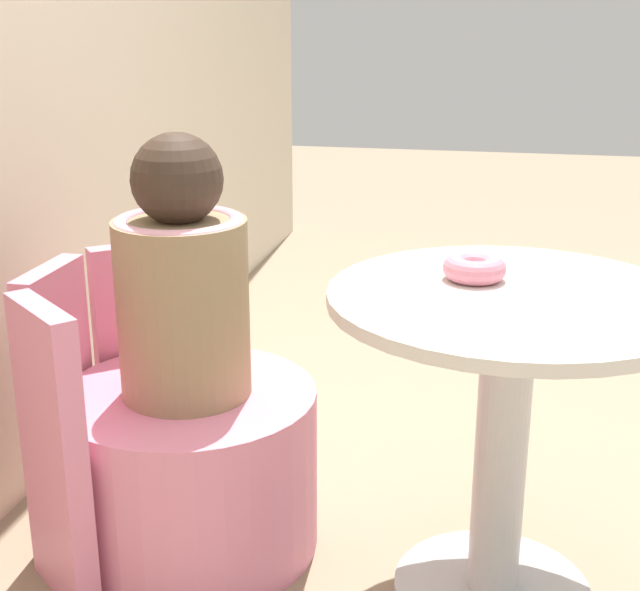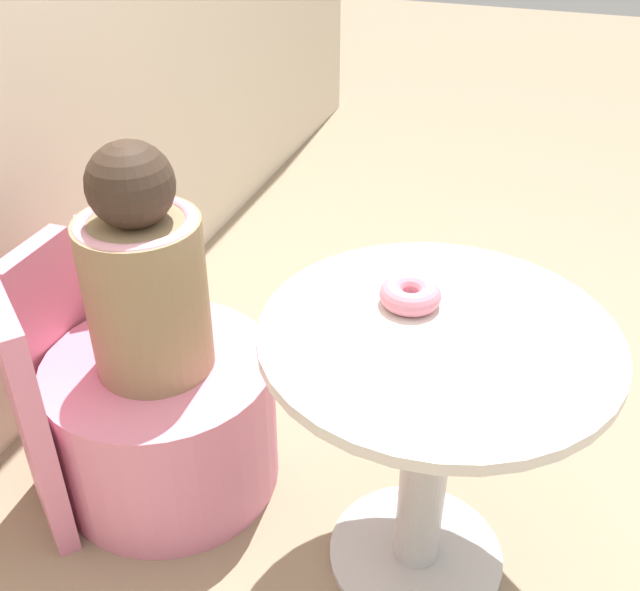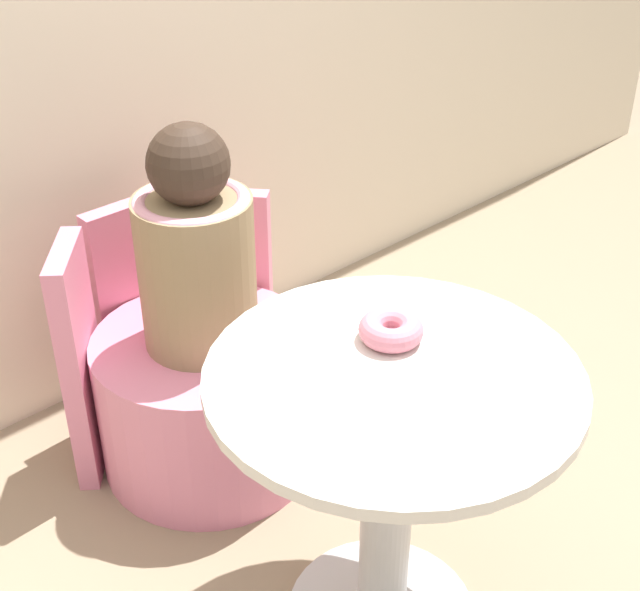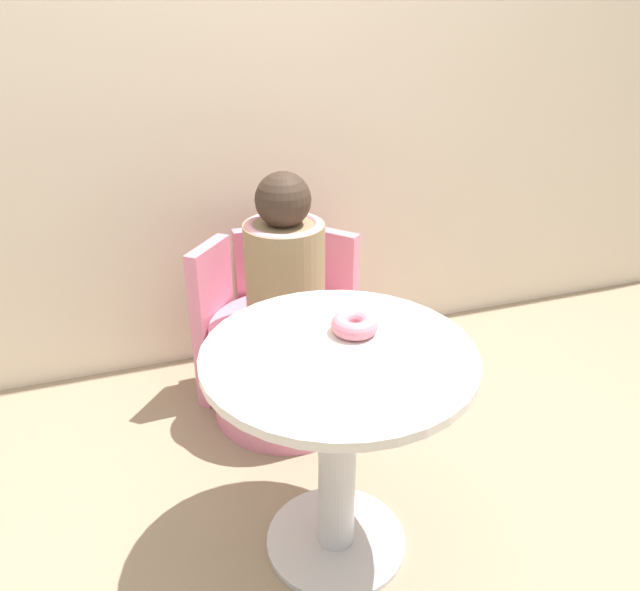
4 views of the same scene
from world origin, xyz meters
name	(u,v)px [view 2 (image 2 of 4)]	position (x,y,z in m)	size (l,w,h in m)	color
ground_plane	(394,573)	(0.00, 0.00, 0.00)	(12.00, 12.00, 0.00)	gray
round_table	(431,410)	(0.06, -0.03, 0.45)	(0.68, 0.68, 0.65)	silver
tub_chair	(166,420)	(0.11, 0.63, 0.18)	(0.55, 0.55, 0.37)	pink
booth_backrest	(78,361)	(0.11, 0.85, 0.31)	(0.65, 0.24, 0.62)	pink
child_figure	(144,274)	(0.11, 0.63, 0.61)	(0.27, 0.27, 0.55)	#937A56
donut	(410,295)	(0.13, 0.04, 0.67)	(0.12, 0.12, 0.05)	pink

